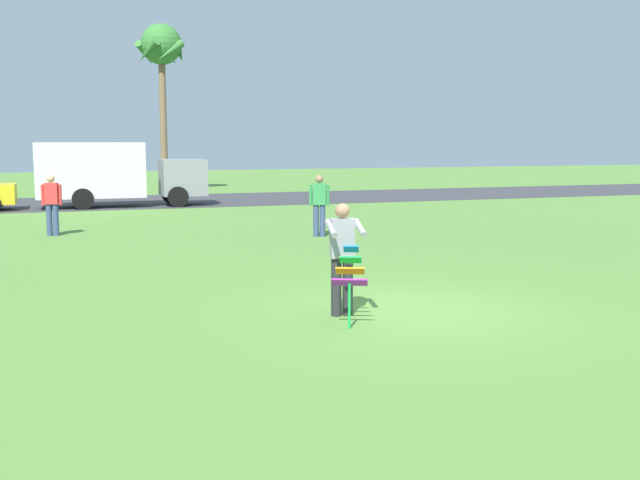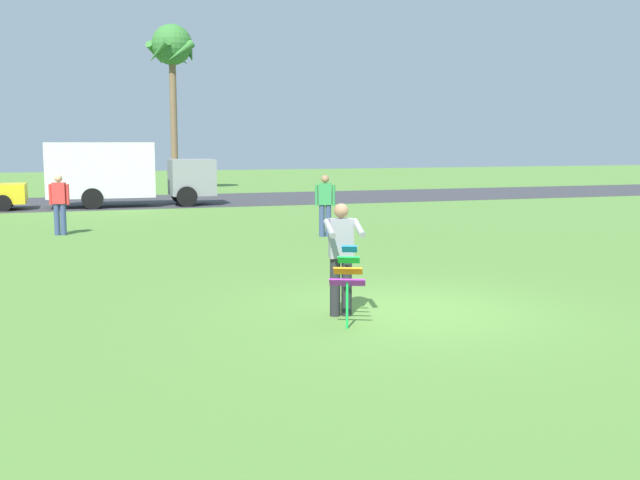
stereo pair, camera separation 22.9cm
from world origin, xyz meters
The scene contains 8 objects.
ground_plane centered at (0.00, 0.00, 0.00)m, with size 120.00×120.00×0.00m, color #568438.
road_strip centered at (0.00, 23.80, 0.01)m, with size 120.00×8.00×0.01m, color #38383D.
person_kite_flyer centered at (-1.12, 0.03, 0.95)m, with size 0.62×0.71×1.73m.
kite_held centered at (-1.24, -0.60, 0.77)m, with size 0.59×0.72×1.14m.
parked_truck_grey_van centered at (-2.83, 21.40, 1.41)m, with size 6.73×2.19×2.62m.
palm_tree_right_near centered at (0.55, 30.10, 7.27)m, with size 2.58×2.71×8.71m.
person_walker_near centered at (1.85, 9.39, 0.93)m, with size 0.54×0.33×1.73m.
person_walker_far centered at (-5.21, 12.12, 0.93)m, with size 0.56×0.30×1.73m.
Camera 1 is at (-5.28, -10.60, 2.66)m, focal length 42.67 mm.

